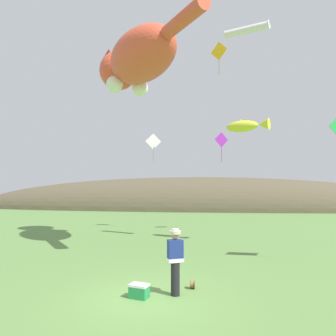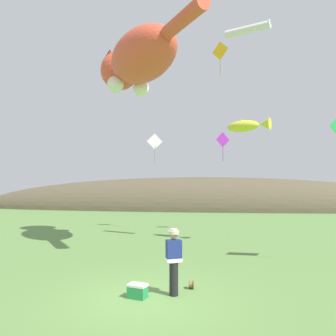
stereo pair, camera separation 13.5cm
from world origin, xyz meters
name	(u,v)px [view 2 (the right image)]	position (x,y,z in m)	size (l,w,h in m)	color
ground_plane	(148,298)	(0.00, 0.00, 0.00)	(120.00, 120.00, 0.00)	#5B8442
distant_hill_ridge	(198,209)	(0.00, 31.78, 0.00)	(57.65, 10.12, 7.85)	brown
festival_attendant	(174,259)	(0.66, 0.25, 0.95)	(0.49, 0.41, 1.77)	black
kite_spool	(191,284)	(1.09, 0.89, 0.12)	(0.13, 0.24, 0.24)	olive
picnic_cooler	(138,291)	(-0.26, -0.06, 0.18)	(0.56, 0.45, 0.36)	#268C4C
kite_giant_cat	(137,61)	(-2.02, 7.21, 9.21)	(6.26, 7.92, 2.85)	#E04C33
kite_fish_windsock	(248,126)	(3.49, 8.11, 5.95)	(2.25, 1.46, 0.68)	yellow
kite_tube_streamer	(248,29)	(3.50, 7.44, 10.61)	(2.20, 1.20, 0.44)	white
kite_diamond_violet	(223,140)	(2.39, 12.15, 5.79)	(0.85, 0.50, 1.87)	purple
kite_diamond_white	(155,142)	(-2.11, 12.94, 5.87)	(1.02, 0.38, 1.97)	white
kite_diamond_gold	(220,51)	(2.23, 10.62, 10.90)	(0.95, 0.65, 2.03)	yellow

